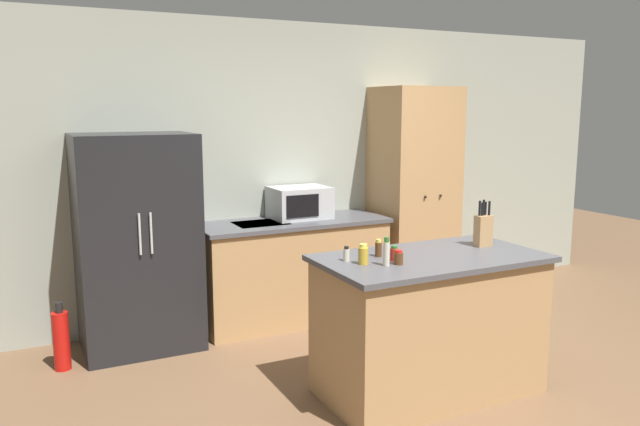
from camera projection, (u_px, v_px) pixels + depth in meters
The scene contains 15 objects.
ground_plane at pixel (448, 413), 3.84m from camera, with size 14.00×14.00×0.00m, color brown.
wall_back at pixel (293, 169), 5.68m from camera, with size 7.20×0.06×2.60m.
refrigerator at pixel (137, 242), 4.78m from camera, with size 0.88×0.70×1.66m.
back_counter at pixel (293, 270), 5.46m from camera, with size 1.66×0.64×0.89m.
pantry_cabinet at pixel (413, 196), 5.92m from camera, with size 0.70×0.62×2.04m.
kitchen_island at pixel (429, 324), 4.06m from camera, with size 1.46×0.79×0.92m.
microwave at pixel (299, 202), 5.48m from camera, with size 0.50×0.40×0.28m.
knife_block at pixel (483, 229), 4.23m from camera, with size 0.11×0.07×0.32m.
spice_bottle_tall_dark at pixel (386, 253), 3.71m from camera, with size 0.04×0.04×0.18m.
spice_bottle_short_red at pixel (363, 255), 3.75m from camera, with size 0.06×0.06×0.13m.
spice_bottle_amber_oil at pixel (394, 254), 3.84m from camera, with size 0.05×0.05×0.09m.
spice_bottle_green_herb at pixel (378, 249), 3.95m from camera, with size 0.04×0.04×0.11m.
spice_bottle_pale_salt at pixel (346, 254), 3.83m from camera, with size 0.04×0.04×0.09m.
spice_bottle_orange_cap at pixel (399, 258), 3.75m from camera, with size 0.06×0.06×0.09m.
fire_extinguisher at pixel (61, 340), 4.44m from camera, with size 0.12×0.12×0.50m.
Camera 1 is at (-2.30, -2.85, 1.86)m, focal length 35.00 mm.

